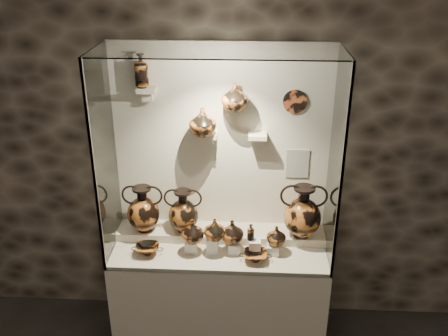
# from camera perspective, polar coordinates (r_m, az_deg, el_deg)

# --- Properties ---
(wall_back) EXTENTS (5.00, 0.02, 3.20)m
(wall_back) POSITION_cam_1_polar(r_m,az_deg,el_deg) (3.93, -0.28, 2.82)
(wall_back) COLOR black
(wall_back) RESTS_ON ground
(plinth) EXTENTS (1.70, 0.60, 0.80)m
(plinth) POSITION_cam_1_polar(r_m,az_deg,el_deg) (4.26, -0.51, -13.98)
(plinth) COLOR beige
(plinth) RESTS_ON floor
(front_tier) EXTENTS (1.68, 0.58, 0.03)m
(front_tier) POSITION_cam_1_polar(r_m,az_deg,el_deg) (4.02, -0.53, -9.35)
(front_tier) COLOR beige
(front_tier) RESTS_ON plinth
(rear_tier) EXTENTS (1.70, 0.25, 0.10)m
(rear_tier) POSITION_cam_1_polar(r_m,az_deg,el_deg) (4.15, -0.38, -7.60)
(rear_tier) COLOR beige
(rear_tier) RESTS_ON plinth
(back_panel) EXTENTS (1.70, 0.03, 1.60)m
(back_panel) POSITION_cam_1_polar(r_m,az_deg,el_deg) (3.93, -0.29, 2.80)
(back_panel) COLOR beige
(back_panel) RESTS_ON plinth
(glass_front) EXTENTS (1.70, 0.01, 1.60)m
(glass_front) POSITION_cam_1_polar(r_m,az_deg,el_deg) (3.37, -0.90, -1.06)
(glass_front) COLOR white
(glass_front) RESTS_ON plinth
(glass_left) EXTENTS (0.01, 0.60, 1.60)m
(glass_left) POSITION_cam_1_polar(r_m,az_deg,el_deg) (3.79, -13.47, 1.21)
(glass_left) COLOR white
(glass_left) RESTS_ON plinth
(glass_right) EXTENTS (0.01, 0.60, 1.60)m
(glass_right) POSITION_cam_1_polar(r_m,az_deg,el_deg) (3.69, 12.66, 0.64)
(glass_right) COLOR white
(glass_right) RESTS_ON plinth
(glass_top) EXTENTS (1.70, 0.60, 0.01)m
(glass_top) POSITION_cam_1_polar(r_m,az_deg,el_deg) (3.40, -0.64, 13.34)
(glass_top) COLOR white
(glass_top) RESTS_ON back_panel
(frame_post_left) EXTENTS (0.02, 0.02, 1.60)m
(frame_post_left) POSITION_cam_1_polar(r_m,az_deg,el_deg) (3.53, -14.62, -0.66)
(frame_post_left) COLOR gray
(frame_post_left) RESTS_ON plinth
(frame_post_right) EXTENTS (0.02, 0.02, 1.60)m
(frame_post_right) POSITION_cam_1_polar(r_m,az_deg,el_deg) (3.43, 13.27, -1.32)
(frame_post_right) COLOR gray
(frame_post_right) RESTS_ON plinth
(pedestal_a) EXTENTS (0.09, 0.09, 0.10)m
(pedestal_a) POSITION_cam_1_polar(r_m,az_deg,el_deg) (3.96, -3.80, -8.86)
(pedestal_a) COLOR silver
(pedestal_a) RESTS_ON front_tier
(pedestal_b) EXTENTS (0.09, 0.09, 0.13)m
(pedestal_b) POSITION_cam_1_polar(r_m,az_deg,el_deg) (3.94, -1.32, -8.77)
(pedestal_b) COLOR silver
(pedestal_b) RESTS_ON front_tier
(pedestal_c) EXTENTS (0.09, 0.09, 0.09)m
(pedestal_c) POSITION_cam_1_polar(r_m,az_deg,el_deg) (3.94, 1.18, -9.09)
(pedestal_c) COLOR silver
(pedestal_c) RESTS_ON front_tier
(pedestal_d) EXTENTS (0.09, 0.09, 0.12)m
(pedestal_d) POSITION_cam_1_polar(r_m,az_deg,el_deg) (3.93, 3.55, -8.96)
(pedestal_d) COLOR silver
(pedestal_d) RESTS_ON front_tier
(pedestal_e) EXTENTS (0.09, 0.09, 0.08)m
(pedestal_e) POSITION_cam_1_polar(r_m,az_deg,el_deg) (3.95, 5.60, -9.24)
(pedestal_e) COLOR silver
(pedestal_e) RESTS_ON front_tier
(bracket_ul) EXTENTS (0.14, 0.12, 0.04)m
(bracket_ul) POSITION_cam_1_polar(r_m,az_deg,el_deg) (3.79, -8.81, 8.85)
(bracket_ul) COLOR beige
(bracket_ul) RESTS_ON back_panel
(bracket_ca) EXTENTS (0.14, 0.12, 0.04)m
(bracket_ca) POSITION_cam_1_polar(r_m,az_deg,el_deg) (3.83, -1.85, 3.80)
(bracket_ca) COLOR beige
(bracket_ca) RESTS_ON back_panel
(bracket_cb) EXTENTS (0.10, 0.12, 0.04)m
(bracket_cb) POSITION_cam_1_polar(r_m,az_deg,el_deg) (3.75, 1.17, 6.59)
(bracket_cb) COLOR beige
(bracket_cb) RESTS_ON back_panel
(bracket_cc) EXTENTS (0.14, 0.12, 0.04)m
(bracket_cc) POSITION_cam_1_polar(r_m,az_deg,el_deg) (3.82, 3.85, 3.68)
(bracket_cc) COLOR beige
(bracket_cc) RESTS_ON back_panel
(amphora_left) EXTENTS (0.36, 0.36, 0.39)m
(amphora_left) POSITION_cam_1_polar(r_m,az_deg,el_deg) (4.07, -9.23, -4.63)
(amphora_left) COLOR #AD5B21
(amphora_left) RESTS_ON rear_tier
(amphora_mid) EXTENTS (0.38, 0.38, 0.36)m
(amphora_mid) POSITION_cam_1_polar(r_m,az_deg,el_deg) (4.03, -4.67, -4.89)
(amphora_mid) COLOR #A6531D
(amphora_mid) RESTS_ON rear_tier
(amphora_right) EXTENTS (0.44, 0.44, 0.44)m
(amphora_right) POSITION_cam_1_polar(r_m,az_deg,el_deg) (3.97, 8.99, -4.95)
(amphora_right) COLOR #AD5B21
(amphora_right) RESTS_ON rear_tier
(jug_a) EXTENTS (0.20, 0.20, 0.18)m
(jug_a) POSITION_cam_1_polar(r_m,az_deg,el_deg) (3.87, -3.61, -7.24)
(jug_a) COLOR #AD5B21
(jug_a) RESTS_ON pedestal_a
(jug_b) EXTENTS (0.19, 0.19, 0.17)m
(jug_b) POSITION_cam_1_polar(r_m,az_deg,el_deg) (3.84, -1.06, -7.00)
(jug_b) COLOR #A6531D
(jug_b) RESTS_ON pedestal_b
(jug_c) EXTENTS (0.21, 0.21, 0.19)m
(jug_c) POSITION_cam_1_polar(r_m,az_deg,el_deg) (3.88, 0.94, -7.25)
(jug_c) COLOR #AD5B21
(jug_c) RESTS_ON pedestal_c
(jug_e) EXTENTS (0.19, 0.19, 0.16)m
(jug_e) POSITION_cam_1_polar(r_m,az_deg,el_deg) (3.90, 6.00, -7.67)
(jug_e) COLOR #AD5B21
(jug_e) RESTS_ON pedestal_e
(lekythos_small) EXTENTS (0.09, 0.09, 0.15)m
(lekythos_small) POSITION_cam_1_polar(r_m,az_deg,el_deg) (3.86, 3.07, -7.23)
(lekythos_small) COLOR #A6531D
(lekythos_small) RESTS_ON pedestal_d
(kylix_left) EXTENTS (0.28, 0.26, 0.09)m
(kylix_left) POSITION_cam_1_polar(r_m,az_deg,el_deg) (3.97, -8.75, -9.11)
(kylix_left) COLOR #A6531D
(kylix_left) RESTS_ON front_tier
(kylix_right) EXTENTS (0.26, 0.23, 0.09)m
(kylix_right) POSITION_cam_1_polar(r_m,az_deg,el_deg) (3.85, 3.63, -9.95)
(kylix_right) COLOR #AD5B21
(kylix_right) RESTS_ON front_tier
(lekythos_tall) EXTENTS (0.11, 0.11, 0.28)m
(lekythos_tall) POSITION_cam_1_polar(r_m,az_deg,el_deg) (3.75, -9.45, 11.12)
(lekythos_tall) COLOR #AD5B21
(lekythos_tall) RESTS_ON bracket_ul
(ovoid_vase_a) EXTENTS (0.22, 0.22, 0.21)m
(ovoid_vase_a) POSITION_cam_1_polar(r_m,az_deg,el_deg) (3.74, -2.45, 5.30)
(ovoid_vase_a) COLOR #A6531D
(ovoid_vase_a) RESTS_ON bracket_ca
(ovoid_vase_b) EXTENTS (0.23, 0.23, 0.20)m
(ovoid_vase_b) POSITION_cam_1_polar(r_m,az_deg,el_deg) (3.67, 1.24, 8.14)
(ovoid_vase_b) COLOR #A6531D
(ovoid_vase_b) RESTS_ON bracket_cb
(wall_plate) EXTENTS (0.18, 0.02, 0.18)m
(wall_plate) POSITION_cam_1_polar(r_m,az_deg,el_deg) (3.79, 8.12, 7.53)
(wall_plate) COLOR #BB5124
(wall_plate) RESTS_ON back_panel
(info_placard) EXTENTS (0.18, 0.01, 0.24)m
(info_placard) POSITION_cam_1_polar(r_m,az_deg,el_deg) (3.98, 8.39, 0.50)
(info_placard) COLOR beige
(info_placard) RESTS_ON back_panel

